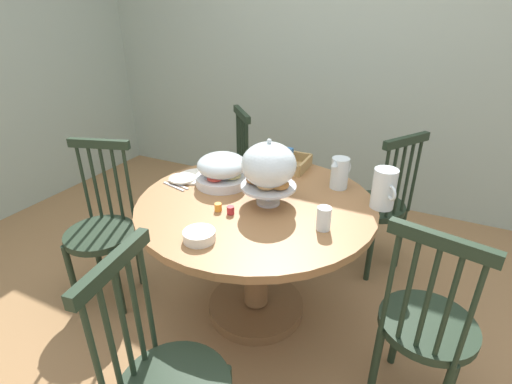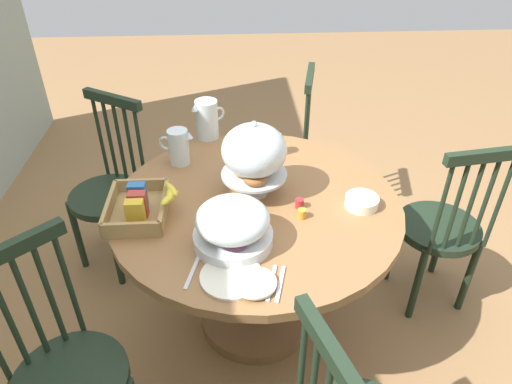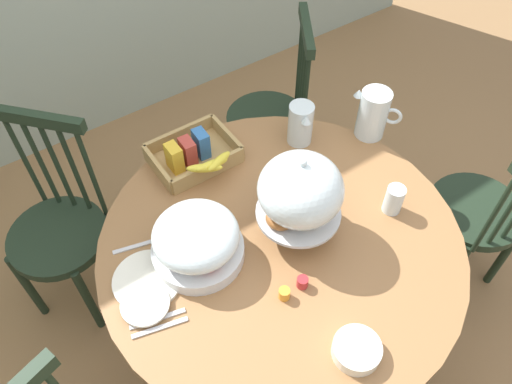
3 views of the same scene
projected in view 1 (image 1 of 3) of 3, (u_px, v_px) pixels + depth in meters
ground_plane at (247, 318)px, 2.26m from camera, size 10.00×10.00×0.00m
wall_back at (348, 51)px, 3.15m from camera, size 4.80×0.06×2.60m
dining_table at (256, 234)px, 2.08m from camera, size 1.23×1.23×0.74m
windsor_chair_near_window at (426, 328)px, 1.59m from camera, size 0.41×0.41×0.97m
windsor_chair_by_cabinet at (377, 207)px, 2.53m from camera, size 0.46×0.46×0.97m
windsor_chair_facing_door at (225, 180)px, 2.91m from camera, size 0.47×0.47×0.97m
windsor_chair_far_side at (102, 232)px, 2.26m from camera, size 0.43×0.42×0.97m
pastry_stand_with_dome at (269, 167)px, 1.88m from camera, size 0.28×0.28×0.34m
fruit_platter_covered at (222, 170)px, 2.14m from camera, size 0.30×0.30×0.18m
orange_juice_pitcher at (340, 174)px, 2.10m from camera, size 0.10×0.17×0.17m
milk_pitcher at (384, 190)px, 1.89m from camera, size 0.14×0.17×0.20m
cereal_basket at (280, 161)px, 2.37m from camera, size 0.32×0.30×0.12m
china_plate_large at (197, 176)px, 2.25m from camera, size 0.22×0.22×0.01m
china_plate_small at (182, 178)px, 2.20m from camera, size 0.15×0.15×0.01m
cereal_bowl at (199, 236)px, 1.65m from camera, size 0.14×0.14×0.04m
drinking_glass at (324, 218)px, 1.72m from camera, size 0.06×0.06×0.11m
jam_jar_strawberry at (231, 210)px, 1.86m from camera, size 0.04×0.04×0.04m
jam_jar_apricot at (218, 207)px, 1.89m from camera, size 0.04×0.04×0.04m
table_knife at (178, 185)px, 2.16m from camera, size 0.17×0.05×0.01m
dinner_fork at (174, 186)px, 2.14m from camera, size 0.17×0.05×0.01m
soup_spoon at (214, 170)px, 2.35m from camera, size 0.17×0.05×0.01m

